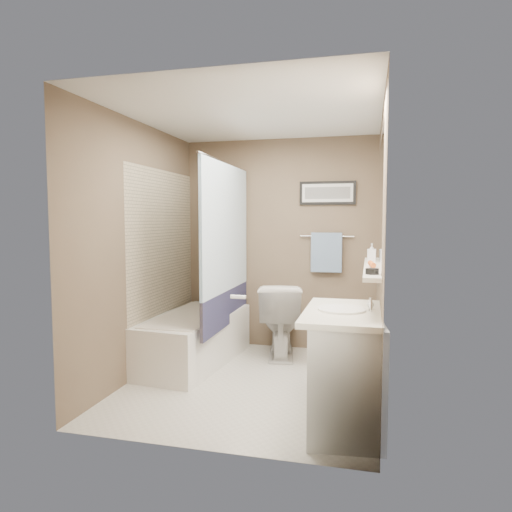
% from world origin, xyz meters
% --- Properties ---
extents(ground, '(2.50, 2.50, 0.00)m').
position_xyz_m(ground, '(0.00, 0.00, 0.00)').
color(ground, beige).
rests_on(ground, ground).
extents(ceiling, '(2.20, 2.50, 0.04)m').
position_xyz_m(ceiling, '(0.00, 0.00, 2.38)').
color(ceiling, white).
rests_on(ceiling, wall_back).
extents(wall_back, '(2.20, 0.04, 2.40)m').
position_xyz_m(wall_back, '(0.00, 1.23, 1.20)').
color(wall_back, brown).
rests_on(wall_back, ground).
extents(wall_front, '(2.20, 0.04, 2.40)m').
position_xyz_m(wall_front, '(0.00, -1.23, 1.20)').
color(wall_front, brown).
rests_on(wall_front, ground).
extents(wall_left, '(0.04, 2.50, 2.40)m').
position_xyz_m(wall_left, '(-1.08, 0.00, 1.20)').
color(wall_left, brown).
rests_on(wall_left, ground).
extents(wall_right, '(0.04, 2.50, 2.40)m').
position_xyz_m(wall_right, '(1.08, 0.00, 1.20)').
color(wall_right, brown).
rests_on(wall_right, ground).
extents(tile_surround, '(0.02, 1.55, 2.00)m').
position_xyz_m(tile_surround, '(-1.09, 0.50, 1.00)').
color(tile_surround, '#BAAA8C').
rests_on(tile_surround, wall_left).
extents(curtain_rod, '(0.02, 1.55, 0.02)m').
position_xyz_m(curtain_rod, '(-0.40, 0.50, 2.05)').
color(curtain_rod, silver).
rests_on(curtain_rod, wall_left).
extents(curtain_upper, '(0.03, 1.45, 1.28)m').
position_xyz_m(curtain_upper, '(-0.40, 0.50, 1.40)').
color(curtain_upper, white).
rests_on(curtain_upper, curtain_rod).
extents(curtain_lower, '(0.03, 1.45, 0.36)m').
position_xyz_m(curtain_lower, '(-0.40, 0.50, 0.58)').
color(curtain_lower, '#2A2A4F').
rests_on(curtain_lower, curtain_rod).
extents(mirror, '(0.02, 1.60, 1.00)m').
position_xyz_m(mirror, '(1.09, -0.15, 1.62)').
color(mirror, silver).
rests_on(mirror, wall_right).
extents(shelf, '(0.12, 1.60, 0.03)m').
position_xyz_m(shelf, '(1.04, -0.15, 1.10)').
color(shelf, silver).
rests_on(shelf, wall_right).
extents(towel_bar, '(0.60, 0.02, 0.02)m').
position_xyz_m(towel_bar, '(0.55, 1.22, 1.30)').
color(towel_bar, silver).
rests_on(towel_bar, wall_back).
extents(towel, '(0.34, 0.05, 0.44)m').
position_xyz_m(towel, '(0.55, 1.20, 1.12)').
color(towel, '#9ABCE0').
rests_on(towel, towel_bar).
extents(art_frame, '(0.62, 0.02, 0.26)m').
position_xyz_m(art_frame, '(0.55, 1.23, 1.78)').
color(art_frame, black).
rests_on(art_frame, wall_back).
extents(art_mat, '(0.56, 0.00, 0.20)m').
position_xyz_m(art_mat, '(0.55, 1.22, 1.78)').
color(art_mat, white).
rests_on(art_mat, art_frame).
extents(art_image, '(0.50, 0.00, 0.13)m').
position_xyz_m(art_image, '(0.55, 1.22, 1.78)').
color(art_image, '#595959').
rests_on(art_image, art_mat).
extents(door, '(0.80, 0.02, 2.00)m').
position_xyz_m(door, '(0.55, -1.24, 1.00)').
color(door, silver).
rests_on(door, wall_front).
extents(door_handle, '(0.10, 0.02, 0.02)m').
position_xyz_m(door_handle, '(0.22, -1.19, 1.00)').
color(door_handle, silver).
rests_on(door_handle, door).
extents(bathtub, '(0.85, 1.56, 0.50)m').
position_xyz_m(bathtub, '(-0.75, 0.43, 0.25)').
color(bathtub, white).
rests_on(bathtub, ground).
extents(tub_rim, '(0.56, 1.36, 0.02)m').
position_xyz_m(tub_rim, '(-0.75, 0.43, 0.50)').
color(tub_rim, silver).
rests_on(tub_rim, bathtub).
extents(toilet, '(0.58, 0.86, 0.81)m').
position_xyz_m(toilet, '(0.09, 0.90, 0.40)').
color(toilet, silver).
rests_on(toilet, ground).
extents(vanity, '(0.59, 0.95, 0.80)m').
position_xyz_m(vanity, '(0.85, -0.65, 0.40)').
color(vanity, silver).
rests_on(vanity, ground).
extents(countertop, '(0.54, 0.96, 0.04)m').
position_xyz_m(countertop, '(0.84, -0.65, 0.82)').
color(countertop, silver).
rests_on(countertop, vanity).
extents(sink_basin, '(0.34, 0.34, 0.01)m').
position_xyz_m(sink_basin, '(0.83, -0.65, 0.85)').
color(sink_basin, white).
rests_on(sink_basin, countertop).
extents(faucet_spout, '(0.02, 0.02, 0.10)m').
position_xyz_m(faucet_spout, '(1.03, -0.65, 0.89)').
color(faucet_spout, silver).
rests_on(faucet_spout, countertop).
extents(faucet_knob, '(0.05, 0.05, 0.05)m').
position_xyz_m(faucet_knob, '(1.03, -0.55, 0.87)').
color(faucet_knob, silver).
rests_on(faucet_knob, countertop).
extents(candle_bowl_near, '(0.09, 0.09, 0.04)m').
position_xyz_m(candle_bowl_near, '(1.04, -0.74, 1.14)').
color(candle_bowl_near, black).
rests_on(candle_bowl_near, shelf).
extents(hair_brush_front, '(0.07, 0.22, 0.04)m').
position_xyz_m(hair_brush_front, '(1.04, -0.24, 1.14)').
color(hair_brush_front, '#C04F1B').
rests_on(hair_brush_front, shelf).
extents(pink_comb, '(0.04, 0.16, 0.01)m').
position_xyz_m(pink_comb, '(1.04, 0.03, 1.12)').
color(pink_comb, pink).
rests_on(pink_comb, shelf).
extents(glass_jar, '(0.08, 0.08, 0.10)m').
position_xyz_m(glass_jar, '(1.04, 0.43, 1.17)').
color(glass_jar, silver).
rests_on(glass_jar, shelf).
extents(soap_bottle, '(0.07, 0.07, 0.16)m').
position_xyz_m(soap_bottle, '(1.04, 0.25, 1.19)').
color(soap_bottle, '#999999').
rests_on(soap_bottle, shelf).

